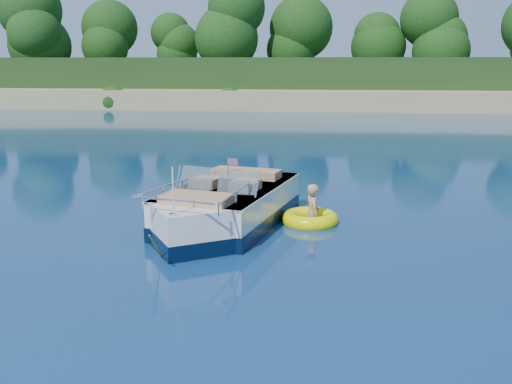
% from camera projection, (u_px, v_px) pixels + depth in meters
% --- Properties ---
extents(ground, '(160.00, 160.00, 0.00)m').
position_uv_depth(ground, '(197.00, 287.00, 9.39)').
color(ground, '#0A204B').
rests_on(ground, ground).
extents(shoreline, '(170.00, 59.00, 6.00)m').
position_uv_depth(shoreline, '(307.00, 84.00, 70.94)').
color(shoreline, '#9D8C5B').
rests_on(shoreline, ground).
extents(treeline, '(150.00, 7.12, 8.19)m').
position_uv_depth(treeline, '(301.00, 39.00, 47.88)').
color(treeline, black).
rests_on(treeline, ground).
extents(motorboat, '(3.01, 5.93, 2.00)m').
position_uv_depth(motorboat, '(223.00, 211.00, 12.67)').
color(motorboat, silver).
rests_on(motorboat, ground).
extents(tow_tube, '(1.43, 1.43, 0.35)m').
position_uv_depth(tow_tube, '(310.00, 219.00, 13.13)').
color(tow_tube, '#FFFE00').
rests_on(tow_tube, ground).
extents(boy, '(0.57, 0.83, 1.50)m').
position_uv_depth(boy, '(312.00, 223.00, 13.10)').
color(boy, tan).
rests_on(boy, ground).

